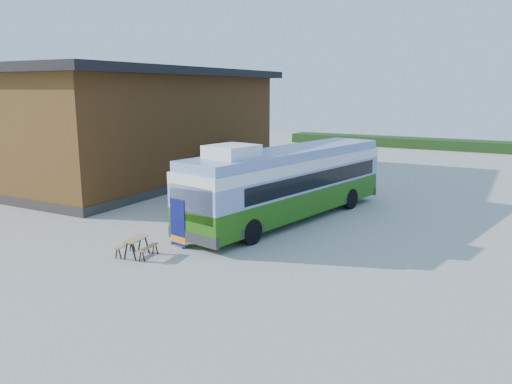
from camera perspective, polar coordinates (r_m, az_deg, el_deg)
The scene contains 10 objects.
ground at distance 21.55m, azimuth -7.28°, elevation -5.10°, with size 100.00×100.00×0.00m, color #BCB7AD.
barn at distance 35.09m, azimuth -11.88°, elevation 7.24°, with size 9.60×21.20×7.50m.
hedge at distance 55.12m, azimuth 24.15°, elevation 4.81°, with size 40.00×3.00×1.00m, color #264419.
bus at distance 23.84m, azimuth 3.75°, elevation 1.27°, with size 5.22×13.11×3.94m.
awning at distance 24.66m, azimuth -0.39°, elevation 3.95°, with size 3.76×5.14×0.55m.
banner at distance 20.05m, azimuth -8.92°, elevation -4.05°, with size 0.84×0.29×1.96m.
picnic_table at distance 19.33m, azimuth -13.51°, elevation -5.69°, with size 1.40×1.29×0.71m.
person_a at distance 25.17m, azimuth -8.79°, elevation -0.84°, with size 0.57×0.37×1.56m, color #999999.
person_b at distance 32.67m, azimuth -4.94°, elevation 2.34°, with size 0.86×0.67×1.76m, color #999999.
slurry_tanker at distance 34.60m, azimuth -2.87°, elevation 3.46°, with size 2.27×5.68×2.12m.
Camera 1 is at (12.16, -16.66, 6.23)m, focal length 35.00 mm.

